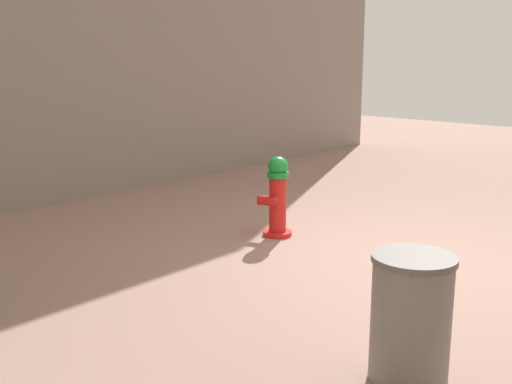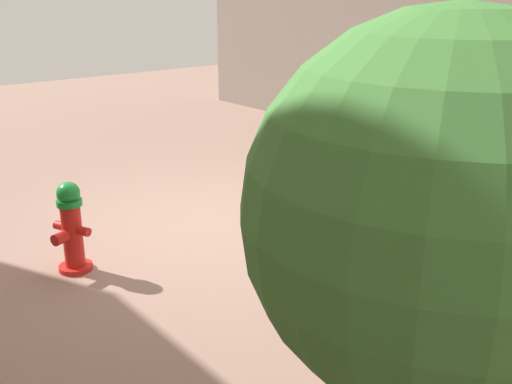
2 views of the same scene
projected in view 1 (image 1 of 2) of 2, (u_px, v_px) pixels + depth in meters
name	position (u px, v px, depth m)	size (l,w,h in m)	color
ground_plane	(420.00, 264.00, 5.91)	(23.40, 23.40, 0.00)	#9E7A6B
fire_hydrant	(277.00, 196.00, 6.75)	(0.39, 0.41, 0.88)	red
trash_bin	(411.00, 319.00, 3.75)	(0.50, 0.50, 0.80)	slate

